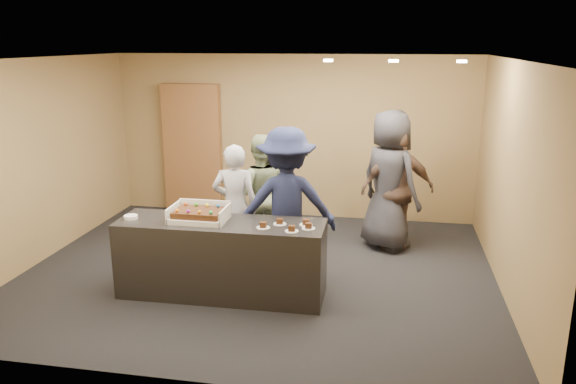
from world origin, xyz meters
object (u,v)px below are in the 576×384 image
object	(u,v)px
person_brown_extra	(398,190)
storage_cabinet	(192,149)
person_navy_man	(286,205)
sheet_cake	(199,213)
person_sage_man	(260,194)
cake_box	(200,216)
serving_counter	(222,258)
person_dark_suit	(389,180)
plate_stack	(131,217)
person_server_grey	(235,206)

from	to	relation	value
person_brown_extra	storage_cabinet	bearing A→B (deg)	-32.17
person_brown_extra	person_navy_man	bearing A→B (deg)	31.69
sheet_cake	person_sage_man	bearing A→B (deg)	75.72
cake_box	person_sage_man	distance (m)	1.52
cake_box	person_brown_extra	world-z (taller)	person_brown_extra
serving_counter	person_dark_suit	bearing A→B (deg)	45.15
plate_stack	sheet_cake	bearing A→B (deg)	5.13
person_dark_suit	person_brown_extra	bearing A→B (deg)	-151.15
sheet_cake	plate_stack	distance (m)	0.82
sheet_cake	plate_stack	xyz separation A→B (m)	(-0.81, -0.07, -0.08)
sheet_cake	person_brown_extra	world-z (taller)	person_brown_extra
plate_stack	person_brown_extra	size ratio (longest dim) A/B	0.09
cake_box	serving_counter	bearing A→B (deg)	-5.31
storage_cabinet	person_server_grey	world-z (taller)	storage_cabinet
sheet_cake	person_sage_man	size ratio (longest dim) A/B	0.33
person_sage_man	plate_stack	bearing A→B (deg)	43.68
person_server_grey	person_sage_man	size ratio (longest dim) A/B	0.98
plate_stack	person_navy_man	distance (m)	1.85
cake_box	person_navy_man	bearing A→B (deg)	32.39
serving_counter	storage_cabinet	xyz separation A→B (m)	(-1.46, 3.15, 0.66)
person_navy_man	person_brown_extra	world-z (taller)	person_navy_man
plate_stack	person_server_grey	xyz separation A→B (m)	(0.99, 0.97, -0.10)
serving_counter	person_dark_suit	world-z (taller)	person_dark_suit
person_brown_extra	person_dark_suit	size ratio (longest dim) A/B	0.88
plate_stack	person_navy_man	xyz separation A→B (m)	(1.72, 0.68, 0.04)
person_sage_man	person_dark_suit	size ratio (longest dim) A/B	0.84
storage_cabinet	plate_stack	xyz separation A→B (m)	(0.40, -3.23, -0.19)
person_server_grey	person_navy_man	size ratio (longest dim) A/B	0.85
serving_counter	plate_stack	distance (m)	1.17
plate_stack	person_brown_extra	bearing A→B (deg)	32.97
serving_counter	person_sage_man	xyz separation A→B (m)	(0.12, 1.49, 0.39)
person_navy_man	person_sage_man	bearing A→B (deg)	-73.04
sheet_cake	person_brown_extra	distance (m)	2.97
cake_box	plate_stack	size ratio (longest dim) A/B	4.03
person_sage_man	person_navy_man	distance (m)	1.04
person_navy_man	person_dark_suit	world-z (taller)	person_dark_suit
storage_cabinet	person_navy_man	world-z (taller)	storage_cabinet
plate_stack	person_navy_man	bearing A→B (deg)	21.41
person_sage_man	person_server_grey	bearing A→B (deg)	62.47
storage_cabinet	plate_stack	distance (m)	3.26
storage_cabinet	person_dark_suit	size ratio (longest dim) A/B	1.11
plate_stack	person_server_grey	bearing A→B (deg)	44.36
storage_cabinet	person_navy_man	distance (m)	3.32
storage_cabinet	sheet_cake	xyz separation A→B (m)	(1.21, -3.15, -0.11)
serving_counter	plate_stack	xyz separation A→B (m)	(-1.07, -0.07, 0.47)
cake_box	person_dark_suit	world-z (taller)	person_dark_suit
cake_box	person_server_grey	bearing A→B (deg)	78.32
storage_cabinet	person_sage_man	bearing A→B (deg)	-46.44
plate_stack	person_server_grey	size ratio (longest dim) A/B	0.10
serving_counter	person_dark_suit	size ratio (longest dim) A/B	1.20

